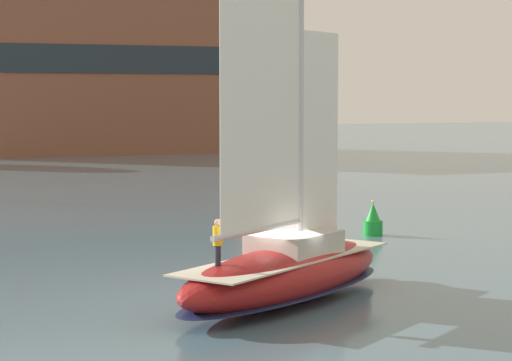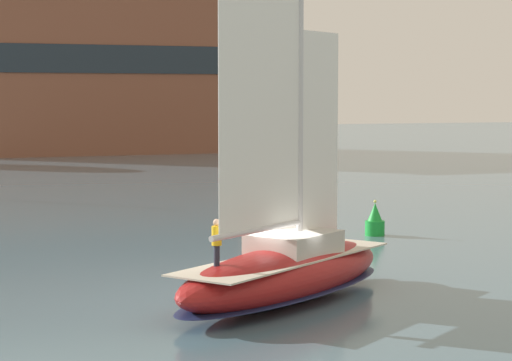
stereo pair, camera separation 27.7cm
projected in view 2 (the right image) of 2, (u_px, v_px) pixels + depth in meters
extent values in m
plane|color=slate|center=(285.00, 302.00, 36.22)|extent=(400.00, 400.00, 0.00)
cube|color=brown|center=(100.00, 70.00, 130.70)|extent=(35.56, 17.45, 21.63)
cube|color=#1E2833|center=(114.00, 59.00, 122.40)|extent=(32.01, 0.10, 3.46)
ellipsoid|color=maroon|center=(285.00, 274.00, 36.13)|extent=(11.76, 9.54, 2.03)
ellipsoid|color=#19234C|center=(285.00, 289.00, 36.18)|extent=(11.87, 9.63, 0.24)
cube|color=beige|center=(285.00, 258.00, 36.08)|extent=(10.27, 8.28, 0.06)
cube|color=beige|center=(294.00, 244.00, 36.53)|extent=(4.09, 3.83, 0.84)
cylinder|color=silver|center=(300.00, 50.00, 36.22)|extent=(0.24, 0.24, 14.95)
cylinder|color=silver|center=(258.00, 230.00, 34.56)|extent=(4.55, 3.22, 0.20)
cube|color=white|center=(262.00, 52.00, 34.21)|extent=(4.10, 2.83, 12.26)
cube|color=white|center=(320.00, 141.00, 37.67)|extent=(2.18, 1.51, 8.22)
cylinder|color=#232838|center=(217.00, 258.00, 33.33)|extent=(0.28, 0.28, 0.85)
cylinder|color=gold|center=(217.00, 236.00, 33.27)|extent=(0.47, 0.47, 0.65)
sphere|color=tan|center=(217.00, 222.00, 33.23)|extent=(0.24, 0.24, 0.24)
cylinder|color=green|center=(375.00, 228.00, 53.33)|extent=(1.05, 1.05, 0.78)
cone|color=green|center=(375.00, 212.00, 53.25)|extent=(0.78, 0.78, 0.96)
sphere|color=#F2F266|center=(375.00, 202.00, 53.20)|extent=(0.16, 0.16, 0.16)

